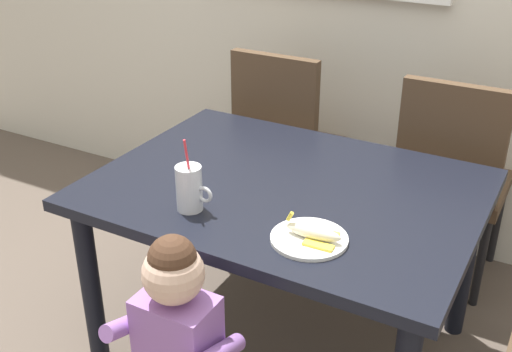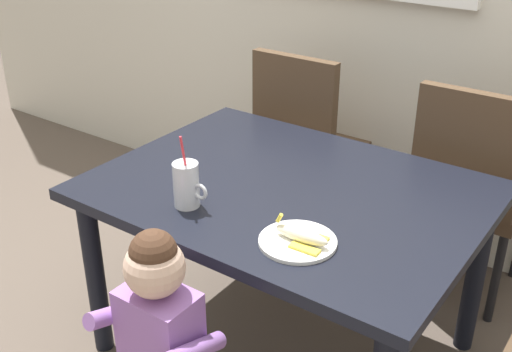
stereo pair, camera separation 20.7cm
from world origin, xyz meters
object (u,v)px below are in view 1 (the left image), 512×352
at_px(milk_cup, 190,191).
at_px(toddler_standing, 177,332).
at_px(snack_plate, 309,239).
at_px(dining_chair_right, 452,172).
at_px(dining_table, 286,208).
at_px(dining_chair_left, 285,135).
at_px(peeled_banana, 314,233).

bearing_deg(milk_cup, toddler_standing, -62.54).
distance_m(milk_cup, snack_plate, 0.42).
bearing_deg(dining_chair_right, dining_table, 60.15).
distance_m(dining_chair_left, peeled_banana, 1.21).
height_order(milk_cup, peeled_banana, milk_cup).
xyz_separation_m(dining_chair_left, toddler_standing, (0.36, -1.38, -0.02)).
bearing_deg(milk_cup, dining_table, 57.70).
bearing_deg(dining_chair_left, dining_table, 116.74).
distance_m(toddler_standing, peeled_banana, 0.48).
xyz_separation_m(dining_table, dining_chair_right, (0.42, 0.73, -0.07)).
relative_size(dining_chair_right, peeled_banana, 5.56).
distance_m(dining_table, peeled_banana, 0.39).
xyz_separation_m(dining_chair_right, toddler_standing, (-0.43, -1.36, -0.02)).
relative_size(milk_cup, peeled_banana, 1.46).
relative_size(dining_chair_left, peeled_banana, 5.56).
bearing_deg(dining_chair_left, milk_cup, 99.94).
distance_m(snack_plate, peeled_banana, 0.03).
relative_size(dining_chair_left, dining_chair_right, 1.00).
bearing_deg(dining_chair_left, toddler_standing, 104.51).
bearing_deg(dining_table, snack_plate, -52.69).
distance_m(dining_chair_left, snack_plate, 1.20).
relative_size(toddler_standing, snack_plate, 3.64).
relative_size(dining_table, milk_cup, 5.18).
xyz_separation_m(dining_table, toddler_standing, (-0.02, -0.64, -0.09)).
distance_m(dining_table, toddler_standing, 0.64).
height_order(dining_table, peeled_banana, peeled_banana).
relative_size(dining_table, toddler_standing, 1.56).
bearing_deg(snack_plate, peeled_banana, -0.31).
xyz_separation_m(dining_table, dining_chair_left, (-0.37, 0.74, -0.07)).
bearing_deg(peeled_banana, dining_chair_left, 120.55).
relative_size(dining_table, snack_plate, 5.67).
xyz_separation_m(milk_cup, peeled_banana, (0.42, 0.01, -0.04)).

